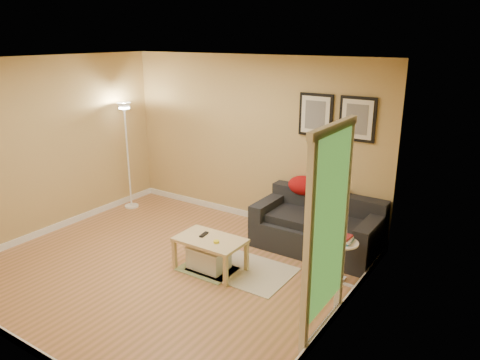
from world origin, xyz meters
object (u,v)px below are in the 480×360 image
at_px(book_stack, 344,239).
at_px(coffee_table, 210,254).
at_px(storage_bin, 209,258).
at_px(side_table, 342,263).
at_px(floor_lamp, 128,159).
at_px(sofa, 317,224).

bearing_deg(book_stack, coffee_table, -148.32).
distance_m(storage_bin, side_table, 1.66).
xyz_separation_m(book_stack, floor_lamp, (-4.03, 0.43, 0.28)).
distance_m(side_table, book_stack, 0.31).
bearing_deg(side_table, floor_lamp, 173.61).
distance_m(coffee_table, storage_bin, 0.07).
bearing_deg(book_stack, side_table, -98.96).
xyz_separation_m(coffee_table, floor_lamp, (-2.50, 1.03, 0.65)).
distance_m(coffee_table, side_table, 1.63).
relative_size(sofa, storage_bin, 3.42).
bearing_deg(sofa, storage_bin, -125.48).
relative_size(side_table, floor_lamp, 0.30).
relative_size(coffee_table, storage_bin, 1.73).
xyz_separation_m(storage_bin, book_stack, (1.56, 0.59, 0.43)).
bearing_deg(floor_lamp, coffee_table, -22.43).
distance_m(storage_bin, book_stack, 1.72).
bearing_deg(side_table, book_stack, 70.80).
height_order(coffee_table, book_stack, book_stack).
bearing_deg(floor_lamp, side_table, -6.39).
relative_size(coffee_table, book_stack, 3.85).
height_order(sofa, floor_lamp, floor_lamp).
height_order(storage_bin, floor_lamp, floor_lamp).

